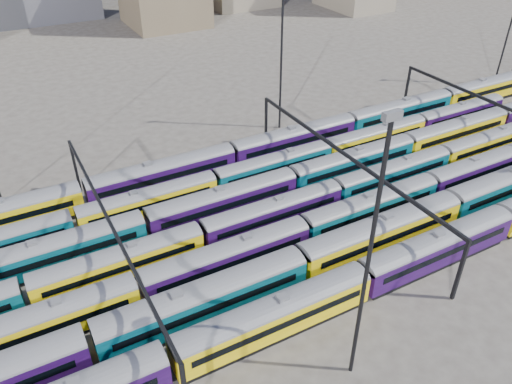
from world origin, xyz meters
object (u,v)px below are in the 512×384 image
rake_1 (451,204)px  mast_2 (370,253)px  rake_2 (304,228)px  rake_0 (274,314)px

rake_1 → mast_2: bearing=-154.0°
rake_1 → rake_2: bearing=165.0°
rake_0 → rake_1: size_ratio=0.79×
rake_1 → rake_2: (-18.64, 5.00, -0.30)m
rake_0 → mast_2: (4.02, -7.00, 11.22)m
rake_2 → mast_2: 21.31m
rake_0 → rake_1: bearing=9.9°
rake_1 → rake_2: 19.30m
rake_0 → rake_1: (28.63, 5.00, 0.15)m
mast_2 → rake_0: bearing=119.9°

